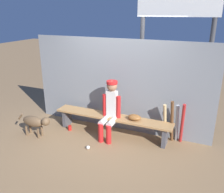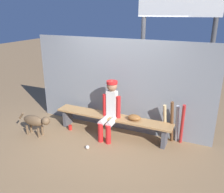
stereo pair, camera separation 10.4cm
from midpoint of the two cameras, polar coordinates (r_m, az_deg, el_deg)
ground_plane at (r=5.39m, az=0.56°, el=-8.99°), size 30.00×30.00×0.00m
chainlink_fence at (r=5.29m, az=2.16°, el=2.56°), size 4.13×0.03×2.06m
dugout_bench at (r=5.23m, az=0.57°, el=-5.61°), size 2.63×0.36×0.44m
player_seated at (r=5.02m, az=0.07°, el=-2.83°), size 0.41×0.55×1.24m
baseball_glove at (r=5.00m, az=5.95°, el=-5.03°), size 0.28×0.20×0.12m
bat_wood_natural at (r=5.09m, az=13.11°, el=-6.03°), size 0.10×0.26×0.84m
bat_wood_dark at (r=5.02m, az=14.70°, el=-5.96°), size 0.10×0.25×0.94m
bat_aluminum_silver at (r=5.09m, az=15.84°, el=-6.30°), size 0.08×0.21×0.84m
bat_aluminum_red at (r=5.00m, az=17.00°, el=-6.40°), size 0.10×0.28×0.92m
baseball at (r=4.87m, az=-5.28°, el=-11.97°), size 0.07×0.07×0.07m
cup_on_ground at (r=5.63m, az=-9.44°, el=-7.32°), size 0.08×0.08×0.11m
cup_on_bench at (r=5.14m, az=2.09°, el=-4.27°), size 0.08×0.08×0.11m
scoreboard at (r=5.44m, az=16.72°, el=18.69°), size 2.00×0.27×3.70m
dog at (r=5.45m, az=-17.27°, el=-5.66°), size 0.84×0.20×0.49m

